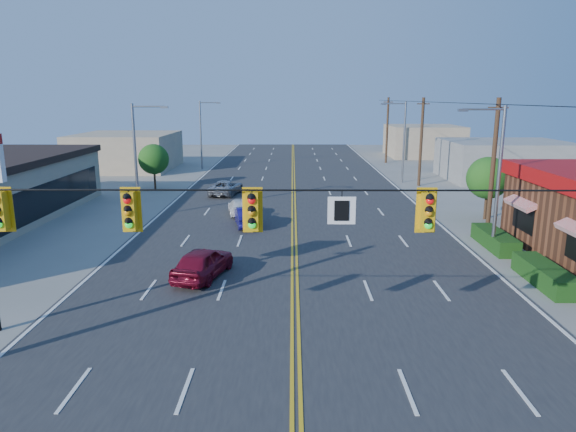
{
  "coord_description": "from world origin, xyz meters",
  "views": [
    {
      "loc": [
        -0.13,
        -13.42,
        8.41
      ],
      "look_at": [
        -0.35,
        13.34,
        2.2
      ],
      "focal_mm": 32.0,
      "sensor_mm": 36.0,
      "label": 1
    }
  ],
  "objects_px": {
    "car_magenta": "(203,264)",
    "car_silver": "(226,188)",
    "signal_span": "(292,231)",
    "car_blue": "(247,217)",
    "car_white": "(240,207)"
  },
  "relations": [
    {
      "from": "car_magenta",
      "to": "car_silver",
      "type": "distance_m",
      "value": 21.34
    },
    {
      "from": "car_white",
      "to": "car_silver",
      "type": "xyz_separation_m",
      "value": [
        -1.99,
        7.75,
        0.08
      ]
    },
    {
      "from": "car_white",
      "to": "car_silver",
      "type": "distance_m",
      "value": 8.0
    },
    {
      "from": "car_blue",
      "to": "car_white",
      "type": "bearing_deg",
      "value": -87.73
    },
    {
      "from": "car_magenta",
      "to": "car_blue",
      "type": "relative_size",
      "value": 1.11
    },
    {
      "from": "car_blue",
      "to": "car_silver",
      "type": "bearing_deg",
      "value": -86.9
    },
    {
      "from": "car_magenta",
      "to": "car_silver",
      "type": "xyz_separation_m",
      "value": [
        -1.6,
        21.28,
        -0.1
      ]
    },
    {
      "from": "signal_span",
      "to": "car_silver",
      "type": "distance_m",
      "value": 31.76
    },
    {
      "from": "car_white",
      "to": "car_silver",
      "type": "height_order",
      "value": "car_silver"
    },
    {
      "from": "signal_span",
      "to": "car_blue",
      "type": "relative_size",
      "value": 6.28
    },
    {
      "from": "car_magenta",
      "to": "car_white",
      "type": "bearing_deg",
      "value": -77.21
    },
    {
      "from": "signal_span",
      "to": "car_silver",
      "type": "relative_size",
      "value": 5.32
    },
    {
      "from": "signal_span",
      "to": "car_blue",
      "type": "xyz_separation_m",
      "value": [
        -3.03,
        19.73,
        -4.25
      ]
    },
    {
      "from": "car_silver",
      "to": "signal_span",
      "type": "bearing_deg",
      "value": 111.11
    },
    {
      "from": "signal_span",
      "to": "car_white",
      "type": "bearing_deg",
      "value": 99.41
    }
  ]
}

